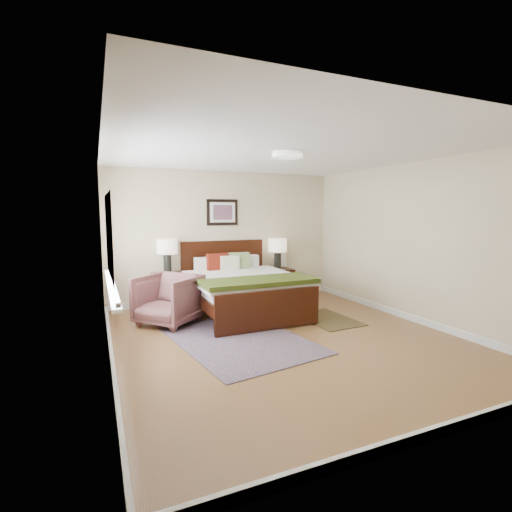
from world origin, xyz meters
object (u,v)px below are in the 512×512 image
(bed, at_px, (242,282))
(rug_persian, at_px, (239,340))
(nightstand_left, at_px, (168,280))
(armchair, at_px, (169,300))
(lamp_left, at_px, (167,249))
(lamp_right, at_px, (278,248))
(nightstand_right, at_px, (278,280))

(bed, xyz_separation_m, rug_persian, (-0.54, -1.27, -0.53))
(nightstand_left, height_order, armchair, armchair)
(bed, xyz_separation_m, nightstand_left, (-1.10, 0.81, -0.02))
(lamp_left, relative_size, lamp_right, 1.00)
(nightstand_right, bearing_deg, nightstand_left, -179.81)
(bed, relative_size, nightstand_right, 3.67)
(bed, xyz_separation_m, nightstand_right, (1.09, 0.81, -0.17))
(nightstand_right, distance_m, lamp_right, 0.65)
(bed, xyz_separation_m, lamp_left, (-1.10, 0.83, 0.54))
(bed, height_order, rug_persian, bed)
(lamp_right, height_order, rug_persian, lamp_right)
(nightstand_right, distance_m, lamp_left, 2.31)
(nightstand_left, distance_m, lamp_left, 0.56)
(nightstand_left, bearing_deg, bed, -36.15)
(nightstand_right, relative_size, lamp_right, 0.96)
(nightstand_left, bearing_deg, lamp_right, 0.57)
(lamp_right, bearing_deg, lamp_left, 180.00)
(nightstand_left, height_order, lamp_right, lamp_right)
(nightstand_left, height_order, rug_persian, nightstand_left)
(bed, distance_m, nightstand_right, 1.37)
(bed, bearing_deg, nightstand_left, 143.85)
(rug_persian, bearing_deg, lamp_left, 96.17)
(nightstand_left, xyz_separation_m, armchair, (-0.17, -0.96, -0.13))
(lamp_right, distance_m, rug_persian, 2.84)
(nightstand_right, bearing_deg, bed, -143.34)
(lamp_left, xyz_separation_m, armchair, (-0.17, -0.98, -0.69))
(bed, xyz_separation_m, armchair, (-1.27, -0.15, -0.15))
(nightstand_left, relative_size, lamp_right, 1.05)
(lamp_left, xyz_separation_m, rug_persian, (0.56, -2.09, -1.07))
(nightstand_left, height_order, lamp_left, lamp_left)
(lamp_left, bearing_deg, nightstand_left, -90.00)
(rug_persian, bearing_deg, nightstand_right, 42.95)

